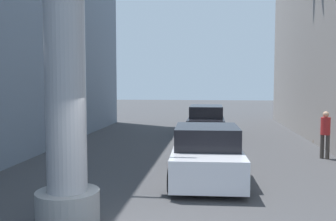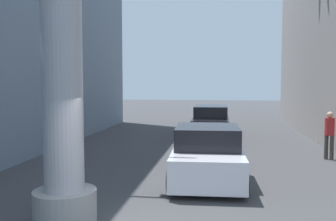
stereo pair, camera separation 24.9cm
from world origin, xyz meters
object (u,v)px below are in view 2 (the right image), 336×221
palm_tree_mid_right (333,32)px  pedestrian_mid_right (329,132)px  car_lead (207,154)px  car_far (211,121)px  traffic_light_mast (4,24)px  palm_tree_far_left (94,43)px

palm_tree_mid_right → pedestrian_mid_right: size_ratio=4.94×
car_lead → car_far: same height
traffic_light_mast → car_lead: (5.75, 0.81, -3.74)m
car_lead → palm_tree_far_left: size_ratio=0.53×
car_lead → palm_tree_mid_right: (5.25, 6.87, 4.33)m
car_far → palm_tree_mid_right: palm_tree_mid_right is taller
traffic_light_mast → car_far: bearing=60.2°
palm_tree_far_left → pedestrian_mid_right: palm_tree_far_left is taller
palm_tree_far_left → pedestrian_mid_right: 15.77m
car_far → palm_tree_far_left: bearing=155.2°
car_lead → pedestrian_mid_right: 5.37m
traffic_light_mast → pedestrian_mid_right: traffic_light_mast is taller
car_lead → pedestrian_mid_right: bearing=37.3°
pedestrian_mid_right → palm_tree_mid_right: bearing=74.7°
car_lead → palm_tree_mid_right: palm_tree_mid_right is taller
car_lead → pedestrian_mid_right: size_ratio=2.76×
palm_tree_mid_right → pedestrian_mid_right: palm_tree_mid_right is taller
car_far → palm_tree_far_left: 9.56m
palm_tree_mid_right → palm_tree_far_left: 14.19m
traffic_light_mast → palm_tree_mid_right: (11.00, 7.68, 0.59)m
car_lead → palm_tree_mid_right: size_ratio=0.56×
car_far → palm_tree_mid_right: (5.40, -2.12, 4.30)m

